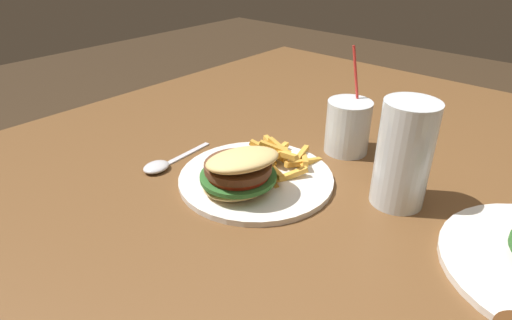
# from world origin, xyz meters

# --- Properties ---
(dining_table) EXTENTS (1.46, 1.31, 0.73)m
(dining_table) POSITION_xyz_m (0.00, 0.00, 0.61)
(dining_table) COLOR brown
(dining_table) RESTS_ON ground_plane
(meal_plate_near) EXTENTS (0.27, 0.26, 0.09)m
(meal_plate_near) POSITION_xyz_m (0.06, -0.11, 0.76)
(meal_plate_near) COLOR white
(meal_plate_near) RESTS_ON dining_table
(beer_glass) EXTENTS (0.08, 0.08, 0.17)m
(beer_glass) POSITION_xyz_m (-0.06, 0.09, 0.81)
(beer_glass) COLOR silver
(beer_glass) RESTS_ON dining_table
(juice_glass) EXTENTS (0.08, 0.08, 0.20)m
(juice_glass) POSITION_xyz_m (-0.16, -0.06, 0.77)
(juice_glass) COLOR silver
(juice_glass) RESTS_ON dining_table
(spoon) EXTENTS (0.16, 0.04, 0.01)m
(spoon) POSITION_xyz_m (0.12, -0.27, 0.73)
(spoon) COLOR silver
(spoon) RESTS_ON dining_table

